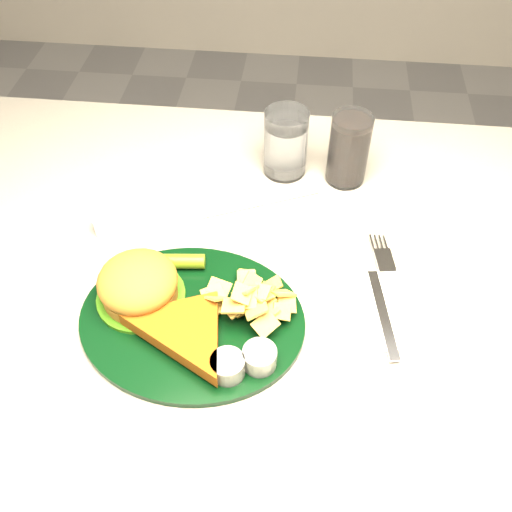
{
  "coord_description": "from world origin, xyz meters",
  "views": [
    {
      "loc": [
        0.06,
        -0.53,
        1.38
      ],
      "look_at": [
        0.0,
        -0.01,
        0.8
      ],
      "focal_mm": 40.0,
      "sensor_mm": 36.0,
      "label": 1
    }
  ],
  "objects": [
    {
      "name": "ground",
      "position": [
        0.0,
        0.0,
        0.0
      ],
      "size": [
        4.0,
        4.0,
        0.0
      ],
      "primitive_type": "plane",
      "color": "gray",
      "rests_on": "ground"
    },
    {
      "name": "dinner_plate",
      "position": [
        -0.07,
        -0.1,
        0.78
      ],
      "size": [
        0.32,
        0.27,
        0.07
      ],
      "primitive_type": null,
      "rotation": [
        0.0,
        0.0,
        -0.08
      ],
      "color": "black",
      "rests_on": "table"
    },
    {
      "name": "water_glass",
      "position": [
        0.03,
        0.23,
        0.81
      ],
      "size": [
        0.09,
        0.09,
        0.11
      ],
      "primitive_type": "cylinder",
      "rotation": [
        0.0,
        0.0,
        -0.21
      ],
      "color": "white",
      "rests_on": "table"
    },
    {
      "name": "wrapped_straw",
      "position": [
        -0.0,
        0.14,
        0.75
      ],
      "size": [
        0.21,
        0.14,
        0.01
      ],
      "primitive_type": null,
      "rotation": [
        0.0,
        0.0,
        0.42
      ],
      "color": "silver",
      "rests_on": "table"
    },
    {
      "name": "fork_napkin",
      "position": [
        0.18,
        -0.05,
        0.76
      ],
      "size": [
        0.18,
        0.21,
        0.01
      ],
      "primitive_type": null,
      "rotation": [
        0.0,
        0.0,
        0.17
      ],
      "color": "silver",
      "rests_on": "table"
    },
    {
      "name": "ramekin",
      "position": [
        -0.23,
        0.06,
        0.76
      ],
      "size": [
        0.05,
        0.05,
        0.03
      ],
      "primitive_type": "cylinder",
      "rotation": [
        0.0,
        0.0,
        -0.35
      ],
      "color": "white",
      "rests_on": "table"
    },
    {
      "name": "cola_glass",
      "position": [
        0.13,
        0.22,
        0.81
      ],
      "size": [
        0.07,
        0.07,
        0.12
      ],
      "primitive_type": "cylinder",
      "rotation": [
        0.0,
        0.0,
        -0.06
      ],
      "color": "black",
      "rests_on": "table"
    },
    {
      "name": "table",
      "position": [
        0.0,
        0.0,
        0.38
      ],
      "size": [
        1.2,
        0.8,
        0.75
      ],
      "primitive_type": null,
      "color": "gray",
      "rests_on": "ground"
    }
  ]
}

